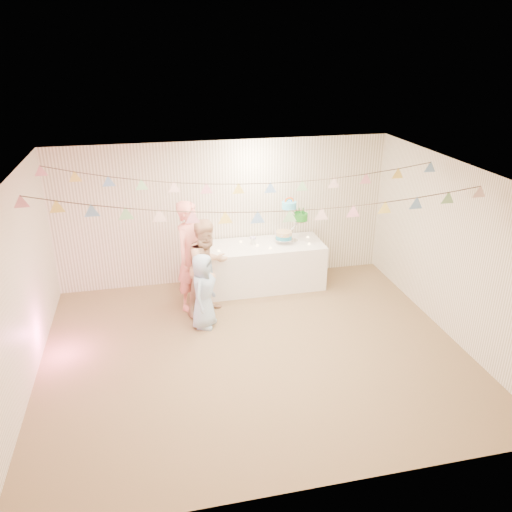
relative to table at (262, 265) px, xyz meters
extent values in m
plane|color=brown|center=(-0.58, -2.03, -0.41)|extent=(6.00, 6.00, 0.00)
plane|color=white|center=(-0.58, -2.03, 2.19)|extent=(6.00, 6.00, 0.00)
plane|color=white|center=(-0.58, 0.47, 0.89)|extent=(6.00, 6.00, 0.00)
plane|color=white|center=(-0.58, -4.53, 0.89)|extent=(6.00, 6.00, 0.00)
plane|color=white|center=(-3.58, -2.03, 0.89)|extent=(5.00, 5.00, 0.00)
plane|color=white|center=(2.42, -2.03, 0.89)|extent=(5.00, 5.00, 0.00)
cube|color=white|center=(0.00, 0.00, 0.00)|extent=(2.18, 0.87, 0.82)
cylinder|color=white|center=(-0.58, -0.05, 0.35)|extent=(0.36, 0.36, 0.02)
imported|color=#F88B81|center=(-1.29, -0.50, 0.52)|extent=(0.78, 0.80, 1.86)
imported|color=tan|center=(-1.07, -0.74, 0.40)|extent=(0.99, 0.94, 1.62)
imported|color=#9FC0E1|center=(-1.20, -1.16, 0.20)|extent=(0.61, 0.70, 1.22)
cylinder|color=#FFD88C|center=(-0.80, -0.15, 0.42)|extent=(0.04, 0.04, 0.03)
cylinder|color=#FFD88C|center=(-0.35, 0.18, 0.42)|extent=(0.04, 0.04, 0.03)
cylinder|color=#FFD88C|center=(0.10, -0.22, 0.42)|extent=(0.04, 0.04, 0.03)
cylinder|color=#FFD88C|center=(0.35, 0.22, 0.42)|extent=(0.04, 0.04, 0.03)
cylinder|color=#FFD88C|center=(0.82, -0.18, 0.42)|extent=(0.04, 0.04, 0.03)
cylinder|color=#FFD88C|center=(0.90, 0.15, 0.42)|extent=(0.04, 0.04, 0.03)
cylinder|color=#FFD88C|center=(-0.09, -0.05, 0.42)|extent=(0.04, 0.04, 0.03)
camera|label=1|loc=(-1.88, -8.00, 3.74)|focal=35.00mm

